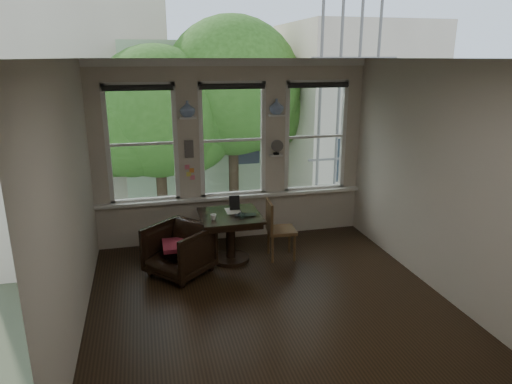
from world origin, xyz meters
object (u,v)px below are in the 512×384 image
object	(u,v)px
laptop	(246,216)
mug	(213,217)
table	(231,238)
side_chair_right	(281,230)
armchair_left	(179,250)

from	to	relation	value
laptop	mug	xyz separation A→B (m)	(-0.48, -0.00, 0.03)
table	side_chair_right	distance (m)	0.79
side_chair_right	table	bearing A→B (deg)	89.41
table	side_chair_right	bearing A→B (deg)	-5.59
side_chair_right	laptop	bearing A→B (deg)	104.24
armchair_left	mug	size ratio (longest dim) A/B	8.94
table	armchair_left	size ratio (longest dim) A/B	1.12
table	armchair_left	world-z (taller)	table
laptop	side_chair_right	bearing A→B (deg)	16.02
laptop	mug	world-z (taller)	mug
mug	laptop	bearing A→B (deg)	0.01
armchair_left	side_chair_right	xyz separation A→B (m)	(1.58, 0.19, 0.09)
armchair_left	laptop	distance (m)	1.08
mug	armchair_left	bearing A→B (deg)	-169.73
laptop	mug	bearing A→B (deg)	-173.22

